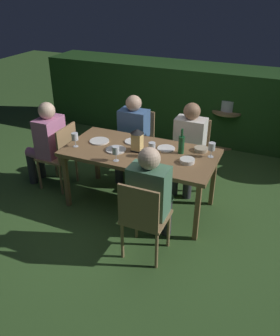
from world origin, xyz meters
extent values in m
plane|color=#385B28|center=(0.00, 0.00, 0.00)|extent=(16.00, 16.00, 0.00)
cube|color=olive|center=(0.00, 0.00, 0.71)|extent=(1.74, 0.86, 0.04)
cube|color=olive|center=(-0.80, -0.36, 0.35)|extent=(0.05, 0.05, 0.69)
cube|color=olive|center=(0.80, -0.36, 0.35)|extent=(0.05, 0.05, 0.69)
cube|color=olive|center=(-0.80, 0.36, 0.35)|extent=(0.05, 0.05, 0.69)
cube|color=olive|center=(0.80, 0.36, 0.35)|extent=(0.05, 0.05, 0.69)
cube|color=#9E7A51|center=(-1.19, 0.00, 0.43)|extent=(0.40, 0.42, 0.03)
cube|color=#9E7A51|center=(-1.00, 0.00, 0.66)|extent=(0.03, 0.40, 0.42)
cylinder|color=#9E7A51|center=(-1.36, -0.18, 0.21)|extent=(0.03, 0.03, 0.42)
cylinder|color=#9E7A51|center=(-1.36, 0.18, 0.21)|extent=(0.03, 0.03, 0.42)
cylinder|color=#9E7A51|center=(-1.02, -0.18, 0.21)|extent=(0.03, 0.03, 0.42)
cylinder|color=#9E7A51|center=(-1.02, 0.18, 0.21)|extent=(0.03, 0.03, 0.42)
cube|color=#C675A3|center=(-1.25, 0.00, 0.70)|extent=(0.24, 0.38, 0.50)
sphere|color=beige|center=(-1.25, 0.00, 1.04)|extent=(0.21, 0.21, 0.21)
cylinder|color=#C675A3|center=(-1.39, -0.09, 0.46)|extent=(0.36, 0.13, 0.13)
cylinder|color=#C675A3|center=(-1.39, 0.09, 0.46)|extent=(0.36, 0.13, 0.13)
cylinder|color=#333338|center=(-1.55, -0.09, 0.23)|extent=(0.11, 0.11, 0.45)
cylinder|color=#333338|center=(-1.55, 0.09, 0.23)|extent=(0.11, 0.11, 0.45)
cube|color=#9E7A51|center=(0.39, -0.75, 0.43)|extent=(0.42, 0.40, 0.03)
cube|color=#9E7A51|center=(0.39, -0.94, 0.66)|extent=(0.40, 0.02, 0.42)
cylinder|color=#9E7A51|center=(0.21, -0.58, 0.21)|extent=(0.03, 0.03, 0.42)
cylinder|color=#9E7A51|center=(0.57, -0.58, 0.21)|extent=(0.03, 0.03, 0.42)
cylinder|color=#9E7A51|center=(0.21, -0.92, 0.21)|extent=(0.03, 0.03, 0.42)
cylinder|color=#9E7A51|center=(0.57, -0.92, 0.21)|extent=(0.03, 0.03, 0.42)
cube|color=#4C7A5B|center=(0.39, -0.69, 0.70)|extent=(0.38, 0.24, 0.50)
sphere|color=beige|center=(0.39, -0.69, 1.04)|extent=(0.21, 0.21, 0.21)
cylinder|color=#4C7A5B|center=(0.30, -0.55, 0.46)|extent=(0.13, 0.36, 0.13)
cylinder|color=#4C7A5B|center=(0.48, -0.55, 0.46)|extent=(0.13, 0.36, 0.13)
cylinder|color=#333338|center=(0.30, -0.39, 0.23)|extent=(0.11, 0.11, 0.45)
cylinder|color=#333338|center=(0.48, -0.39, 0.23)|extent=(0.11, 0.11, 0.45)
cube|color=#9E7A51|center=(0.39, 0.75, 0.43)|extent=(0.42, 0.40, 0.03)
cube|color=#9E7A51|center=(0.39, 0.94, 0.66)|extent=(0.40, 0.03, 0.42)
cylinder|color=#9E7A51|center=(0.57, 0.58, 0.21)|extent=(0.03, 0.03, 0.42)
cylinder|color=#9E7A51|center=(0.21, 0.58, 0.21)|extent=(0.03, 0.03, 0.42)
cylinder|color=#9E7A51|center=(0.57, 0.92, 0.21)|extent=(0.03, 0.03, 0.42)
cylinder|color=#9E7A51|center=(0.21, 0.92, 0.21)|extent=(0.03, 0.03, 0.42)
cube|color=white|center=(0.39, 0.69, 0.70)|extent=(0.38, 0.24, 0.50)
sphere|color=#997051|center=(0.39, 0.69, 1.04)|extent=(0.21, 0.21, 0.21)
cylinder|color=white|center=(0.48, 0.55, 0.46)|extent=(0.13, 0.36, 0.13)
cylinder|color=white|center=(0.30, 0.55, 0.46)|extent=(0.13, 0.36, 0.13)
cylinder|color=#333338|center=(0.48, 0.39, 0.23)|extent=(0.11, 0.11, 0.45)
cylinder|color=#333338|center=(0.30, 0.39, 0.23)|extent=(0.11, 0.11, 0.45)
cube|color=#9E7A51|center=(-0.39, 0.75, 0.43)|extent=(0.42, 0.40, 0.03)
cube|color=#9E7A51|center=(-0.39, 0.94, 0.66)|extent=(0.40, 0.03, 0.42)
cylinder|color=#9E7A51|center=(-0.21, 0.58, 0.21)|extent=(0.03, 0.03, 0.42)
cylinder|color=#9E7A51|center=(-0.57, 0.58, 0.21)|extent=(0.03, 0.03, 0.42)
cylinder|color=#9E7A51|center=(-0.21, 0.92, 0.21)|extent=(0.03, 0.03, 0.42)
cylinder|color=#9E7A51|center=(-0.57, 0.92, 0.21)|extent=(0.03, 0.03, 0.42)
cube|color=#426699|center=(-0.39, 0.69, 0.70)|extent=(0.38, 0.24, 0.50)
sphere|color=#D1A889|center=(-0.39, 0.69, 1.04)|extent=(0.21, 0.21, 0.21)
cylinder|color=#426699|center=(-0.30, 0.55, 0.46)|extent=(0.13, 0.36, 0.13)
cylinder|color=#426699|center=(-0.48, 0.55, 0.46)|extent=(0.13, 0.36, 0.13)
cylinder|color=#333338|center=(-0.30, 0.39, 0.23)|extent=(0.11, 0.11, 0.45)
cylinder|color=#333338|center=(-0.48, 0.39, 0.23)|extent=(0.11, 0.11, 0.45)
cube|color=black|center=(-0.03, 0.00, 0.74)|extent=(0.12, 0.12, 0.01)
cube|color=#F9D17A|center=(-0.03, 0.00, 0.85)|extent=(0.11, 0.11, 0.20)
cone|color=black|center=(-0.03, 0.00, 0.98)|extent=(0.15, 0.15, 0.05)
cylinder|color=#195128|center=(0.44, 0.14, 0.84)|extent=(0.07, 0.07, 0.20)
cylinder|color=#195128|center=(0.44, 0.14, 0.98)|extent=(0.03, 0.03, 0.09)
cylinder|color=silver|center=(-0.14, -0.32, 0.74)|extent=(0.06, 0.06, 0.00)
cylinder|color=silver|center=(-0.14, -0.32, 0.78)|extent=(0.01, 0.01, 0.08)
cylinder|color=silver|center=(-0.14, -0.32, 0.86)|extent=(0.08, 0.08, 0.08)
cylinder|color=maroon|center=(-0.14, -0.32, 0.84)|extent=(0.07, 0.07, 0.03)
cylinder|color=silver|center=(0.18, -0.08, 0.74)|extent=(0.06, 0.06, 0.00)
cylinder|color=silver|center=(0.18, -0.08, 0.78)|extent=(0.01, 0.01, 0.08)
cylinder|color=silver|center=(0.18, -0.08, 0.86)|extent=(0.08, 0.08, 0.08)
cylinder|color=maroon|center=(0.18, -0.08, 0.84)|extent=(0.07, 0.07, 0.03)
cylinder|color=silver|center=(0.78, 0.18, 0.74)|extent=(0.06, 0.06, 0.00)
cylinder|color=silver|center=(0.78, 0.18, 0.78)|extent=(0.01, 0.01, 0.08)
cylinder|color=silver|center=(0.78, 0.18, 0.86)|extent=(0.08, 0.08, 0.08)
cylinder|color=maroon|center=(0.78, 0.18, 0.84)|extent=(0.07, 0.07, 0.03)
cylinder|color=silver|center=(-0.74, -0.19, 0.74)|extent=(0.06, 0.06, 0.00)
cylinder|color=silver|center=(-0.74, -0.19, 0.78)|extent=(0.01, 0.01, 0.08)
cylinder|color=silver|center=(-0.74, -0.19, 0.86)|extent=(0.08, 0.08, 0.08)
cylinder|color=maroon|center=(-0.74, -0.19, 0.84)|extent=(0.07, 0.07, 0.03)
cylinder|color=white|center=(-0.56, 0.04, 0.74)|extent=(0.24, 0.24, 0.01)
cylinder|color=white|center=(0.25, 0.17, 0.74)|extent=(0.20, 0.20, 0.01)
cylinder|color=white|center=(-0.17, 0.20, 0.74)|extent=(0.21, 0.21, 0.01)
cylinder|color=silver|center=(-0.26, -0.09, 0.74)|extent=(0.24, 0.24, 0.01)
cylinder|color=silver|center=(0.58, -0.06, 0.76)|extent=(0.16, 0.16, 0.04)
cylinder|color=#424C1E|center=(0.58, -0.06, 0.77)|extent=(0.14, 0.14, 0.01)
cylinder|color=#BCAD8E|center=(0.64, 0.28, 0.76)|extent=(0.16, 0.16, 0.04)
cylinder|color=tan|center=(0.64, 0.28, 0.76)|extent=(0.13, 0.13, 0.01)
cylinder|color=#9E7A51|center=(0.59, 2.12, 0.62)|extent=(0.49, 0.49, 0.03)
cylinder|color=#9E7A51|center=(0.59, 2.12, 0.30)|extent=(0.07, 0.07, 0.60)
cylinder|color=#9E7A51|center=(0.59, 2.12, 0.01)|extent=(0.37, 0.37, 0.02)
cylinder|color=#B2B7BF|center=(0.59, 2.12, 0.72)|extent=(0.26, 0.26, 0.17)
cylinder|color=white|center=(0.59, 2.12, 0.76)|extent=(0.23, 0.23, 0.04)
cylinder|color=#195128|center=(0.55, 2.12, 0.81)|extent=(0.07, 0.07, 0.16)
cylinder|color=#195128|center=(0.55, 2.12, 0.93)|extent=(0.03, 0.03, 0.09)
cylinder|color=#1E5B2D|center=(0.64, 2.13, 0.81)|extent=(0.07, 0.07, 0.16)
cylinder|color=#1E5B2D|center=(0.64, 2.13, 0.93)|extent=(0.03, 0.03, 0.09)
cube|color=#1E4219|center=(0.00, 2.44, 0.60)|extent=(5.42, 0.81, 1.21)
camera|label=1|loc=(1.43, -3.29, 2.47)|focal=37.33mm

